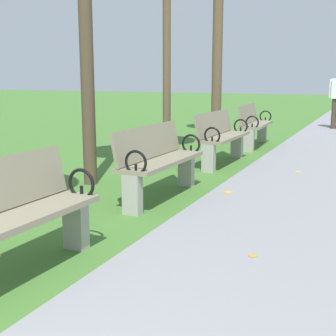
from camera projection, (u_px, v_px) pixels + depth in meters
park_bench_2 at (6, 217)px, 3.40m from camera, size 0.53×1.62×0.90m
park_bench_3 at (158, 160)px, 5.72m from camera, size 0.51×1.61×0.90m
park_bench_4 at (221, 136)px, 7.96m from camera, size 0.51×1.61×0.90m
park_bench_5 at (254, 124)px, 10.01m from camera, size 0.55×1.62×0.90m
scattered_leaves at (230, 194)px, 5.98m from camera, size 4.66×14.07×0.02m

